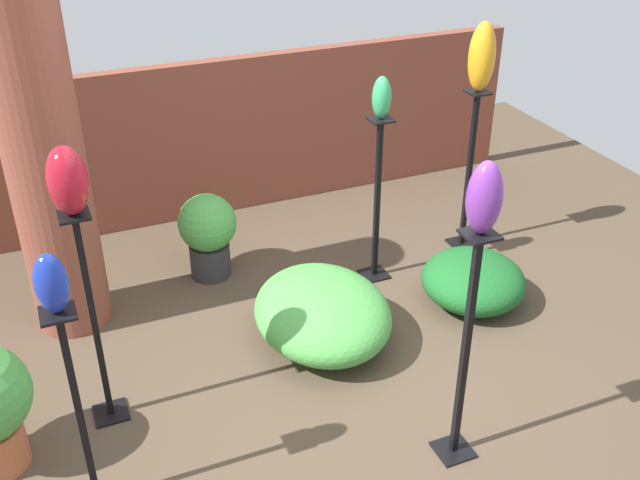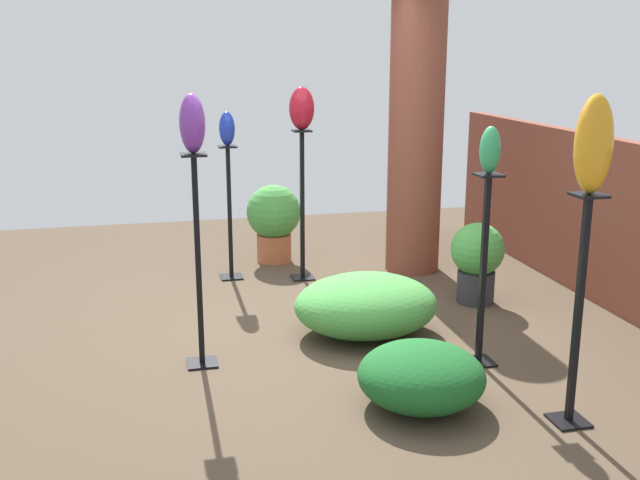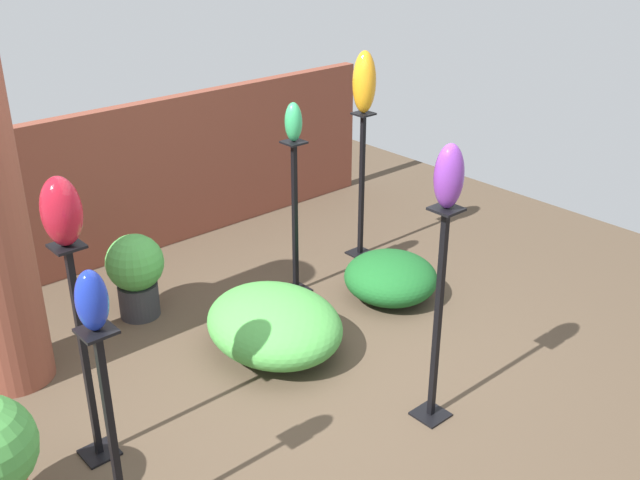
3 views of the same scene
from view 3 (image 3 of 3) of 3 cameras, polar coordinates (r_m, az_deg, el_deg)
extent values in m
plane|color=#4C3D2D|center=(5.09, -0.51, -11.20)|extent=(8.00, 8.00, 0.00)
cube|color=brown|center=(6.75, -15.39, 3.97)|extent=(5.60, 0.12, 1.37)
cube|color=black|center=(6.22, -1.84, -3.81)|extent=(0.20, 0.20, 0.01)
cube|color=black|center=(5.94, -1.92, 1.58)|extent=(0.04, 0.04, 1.29)
cube|color=black|center=(5.71, -2.01, 7.46)|extent=(0.16, 0.16, 0.02)
cube|color=black|center=(4.76, -16.44, -15.27)|extent=(0.20, 0.20, 0.01)
cube|color=black|center=(4.37, -17.51, -8.46)|extent=(0.04, 0.04, 1.36)
cube|color=black|center=(4.05, -18.72, -0.45)|extent=(0.16, 0.16, 0.02)
cube|color=black|center=(4.90, 8.42, -12.99)|extent=(0.20, 0.20, 0.01)
cube|color=black|center=(4.51, 8.97, -5.93)|extent=(0.04, 0.04, 1.42)
cube|color=black|center=(4.19, 9.61, 2.34)|extent=(0.16, 0.16, 0.02)
cube|color=black|center=(3.87, -15.55, -14.31)|extent=(0.04, 0.04, 1.22)
cube|color=black|center=(3.53, -16.67, -6.66)|extent=(0.16, 0.16, 0.02)
cube|color=black|center=(6.84, 3.06, -1.00)|extent=(0.20, 0.20, 0.01)
cube|color=black|center=(6.58, 3.19, 4.11)|extent=(0.04, 0.04, 1.32)
cube|color=black|center=(6.38, 3.33, 9.58)|extent=(0.16, 0.16, 0.02)
ellipsoid|color=#2D9356|center=(5.67, -2.04, 8.97)|extent=(0.13, 0.13, 0.30)
ellipsoid|color=maroon|center=(3.97, -19.10, 2.08)|extent=(0.20, 0.22, 0.37)
ellipsoid|color=#6B2D8C|center=(4.12, 9.80, 4.82)|extent=(0.17, 0.16, 0.37)
ellipsoid|color=#192D9E|center=(3.45, -16.99, -4.43)|extent=(0.15, 0.14, 0.30)
ellipsoid|color=orange|center=(6.31, 3.39, 11.92)|extent=(0.20, 0.19, 0.52)
cylinder|color=#2D2D33|center=(5.98, -13.62, -4.44)|extent=(0.31, 0.31, 0.27)
sphere|color=#479942|center=(5.83, -13.93, -1.68)|extent=(0.44, 0.44, 0.44)
ellipsoid|color=#479942|center=(5.34, -3.51, -6.41)|extent=(0.89, 1.07, 0.45)
ellipsoid|color=#195923|center=(6.05, 5.40, -2.86)|extent=(0.74, 0.76, 0.37)
camera|label=1|loc=(1.19, 60.11, 21.38)|focal=42.00mm
camera|label=2|loc=(8.10, 34.33, 14.19)|focal=42.00mm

